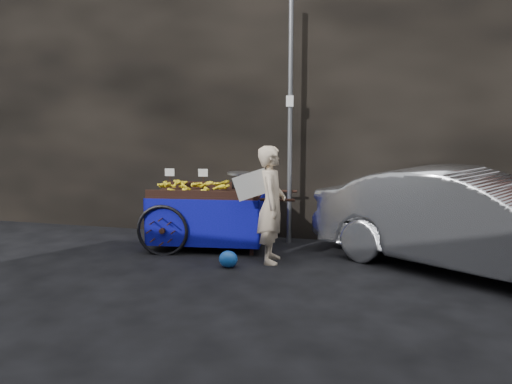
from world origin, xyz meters
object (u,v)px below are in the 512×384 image
(banana_cart, at_px, (205,197))
(plastic_bag, at_px, (228,259))
(parked_car, at_px, (469,221))
(vendor, at_px, (271,205))

(banana_cart, relative_size, plastic_bag, 9.42)
(parked_car, bearing_deg, banana_cart, 114.35)
(plastic_bag, distance_m, parked_car, 3.42)
(parked_car, bearing_deg, plastic_bag, 131.12)
(plastic_bag, bearing_deg, parked_car, 11.50)
(banana_cart, height_order, parked_car, parked_car)
(plastic_bag, height_order, parked_car, parked_car)
(plastic_bag, bearing_deg, vendor, 39.11)
(banana_cart, distance_m, parked_car, 4.04)
(banana_cart, height_order, plastic_bag, banana_cart)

